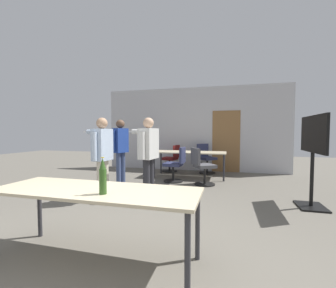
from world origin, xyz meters
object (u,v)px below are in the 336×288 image
at_px(person_center_tall, 120,145).
at_px(office_chair_far_right, 202,168).
at_px(person_near_casual, 102,151).
at_px(office_chair_side_rolled, 206,159).
at_px(beer_bottle, 103,177).
at_px(office_chair_mid_tucked, 171,159).
at_px(person_right_polo, 148,150).
at_px(office_chair_near_pushed, 176,166).
at_px(tv_screen, 313,149).

relative_size(person_center_tall, office_chair_far_right, 1.76).
height_order(person_near_casual, office_chair_side_rolled, person_near_casual).
bearing_deg(person_center_tall, person_near_casual, -148.21).
relative_size(person_near_casual, beer_bottle, 4.64).
height_order(office_chair_far_right, office_chair_mid_tucked, office_chair_far_right).
relative_size(person_center_tall, office_chair_mid_tucked, 1.84).
height_order(person_right_polo, office_chair_near_pushed, person_right_polo).
relative_size(tv_screen, person_near_casual, 1.01).
bearing_deg(office_chair_far_right, office_chair_side_rolled, 149.06).
bearing_deg(person_near_casual, beer_bottle, -145.73).
bearing_deg(person_center_tall, tv_screen, -83.56).
xyz_separation_m(person_center_tall, office_chair_side_rolled, (2.03, 2.03, -0.56)).
bearing_deg(office_chair_near_pushed, office_chair_mid_tucked, 22.22).
distance_m(person_right_polo, person_near_casual, 0.91).
relative_size(person_center_tall, office_chair_near_pushed, 1.78).
bearing_deg(person_right_polo, office_chair_near_pushed, -3.61).
xyz_separation_m(tv_screen, office_chair_mid_tucked, (-3.27, 2.86, -0.62)).
height_order(office_chair_near_pushed, office_chair_mid_tucked, office_chair_near_pushed).
height_order(person_right_polo, office_chair_side_rolled, person_right_polo).
relative_size(person_near_casual, person_center_tall, 0.97).
xyz_separation_m(office_chair_near_pushed, office_chair_mid_tucked, (-0.49, 1.48, -0.02)).
distance_m(person_right_polo, office_chair_side_rolled, 3.20).
xyz_separation_m(person_right_polo, beer_bottle, (0.46, -2.48, -0.05)).
relative_size(office_chair_near_pushed, office_chair_far_right, 0.99).
bearing_deg(person_right_polo, office_chair_far_right, -30.76).
xyz_separation_m(person_near_casual, office_chair_far_right, (1.76, 1.74, -0.53)).
xyz_separation_m(office_chair_side_rolled, office_chair_far_right, (0.07, -1.73, -0.01)).
bearing_deg(person_right_polo, tv_screen, -82.05).
xyz_separation_m(office_chair_side_rolled, office_chair_mid_tucked, (-1.14, -0.06, -0.03)).
height_order(person_right_polo, person_center_tall, person_center_tall).
distance_m(tv_screen, person_right_polo, 3.03).
height_order(office_chair_mid_tucked, beer_bottle, beer_bottle).
bearing_deg(beer_bottle, office_chair_far_right, 82.36).
xyz_separation_m(tv_screen, office_chair_far_right, (-2.06, 1.19, -0.59)).
height_order(tv_screen, person_near_casual, tv_screen).
height_order(person_near_casual, office_chair_near_pushed, person_near_casual).
xyz_separation_m(person_right_polo, office_chair_mid_tucked, (-0.24, 2.97, -0.56)).
relative_size(person_right_polo, office_chair_side_rolled, 1.72).
bearing_deg(beer_bottle, office_chair_near_pushed, 93.04).
xyz_separation_m(office_chair_near_pushed, office_chair_far_right, (0.72, -0.19, 0.01)).
height_order(office_chair_side_rolled, office_chair_far_right, office_chair_side_rolled).
xyz_separation_m(person_right_polo, person_center_tall, (-1.13, 1.00, 0.04)).
relative_size(person_near_casual, office_chair_near_pushed, 1.73).
xyz_separation_m(tv_screen, person_right_polo, (-3.03, -0.11, -0.06)).
height_order(tv_screen, person_right_polo, person_right_polo).
bearing_deg(office_chair_far_right, person_center_tall, -114.98).
relative_size(office_chair_far_right, office_chair_mid_tucked, 1.04).
bearing_deg(office_chair_mid_tucked, person_center_tall, 166.36).
distance_m(tv_screen, office_chair_near_pushed, 3.16).
bearing_deg(office_chair_mid_tucked, office_chair_far_right, -133.27).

